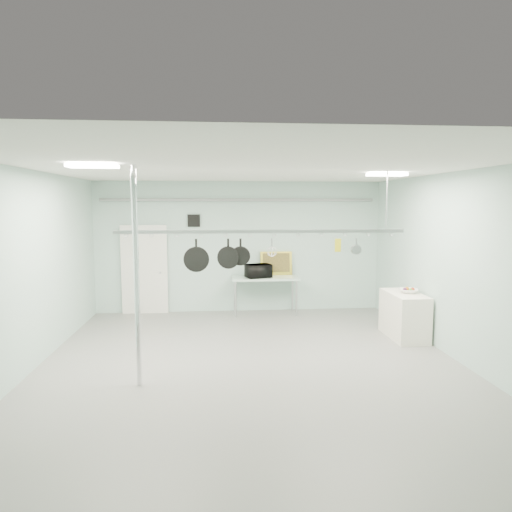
{
  "coord_description": "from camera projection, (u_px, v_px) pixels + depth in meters",
  "views": [
    {
      "loc": [
        -0.54,
        -7.18,
        2.65
      ],
      "look_at": [
        0.16,
        1.0,
        1.71
      ],
      "focal_mm": 32.0,
      "sensor_mm": 36.0,
      "label": 1
    }
  ],
  "objects": [
    {
      "name": "floor",
      "position": [
        252.0,
        367.0,
        7.45
      ],
      "size": [
        8.0,
        8.0,
        0.0
      ],
      "primitive_type": "plane",
      "color": "gray",
      "rests_on": "ground"
    },
    {
      "name": "ceiling",
      "position": [
        251.0,
        169.0,
        7.09
      ],
      "size": [
        7.0,
        8.0,
        0.02
      ],
      "primitive_type": "cube",
      "color": "silver",
      "rests_on": "back_wall"
    },
    {
      "name": "back_wall",
      "position": [
        239.0,
        247.0,
        11.22
      ],
      "size": [
        7.0,
        0.02,
        3.2
      ],
      "primitive_type": "cube",
      "color": "#A8CAC0",
      "rests_on": "floor"
    },
    {
      "name": "right_wall",
      "position": [
        461.0,
        268.0,
        7.57
      ],
      "size": [
        0.02,
        8.0,
        3.2
      ],
      "primitive_type": "cube",
      "color": "#A8CAC0",
      "rests_on": "floor"
    },
    {
      "name": "door",
      "position": [
        145.0,
        270.0,
        11.04
      ],
      "size": [
        1.1,
        0.1,
        2.2
      ],
      "primitive_type": "cube",
      "color": "silver",
      "rests_on": "floor"
    },
    {
      "name": "wall_vent",
      "position": [
        194.0,
        221.0,
        11.03
      ],
      "size": [
        0.3,
        0.04,
        0.3
      ],
      "primitive_type": "cube",
      "color": "black",
      "rests_on": "back_wall"
    },
    {
      "name": "conduit_pipe",
      "position": [
        239.0,
        200.0,
        11.0
      ],
      "size": [
        6.6,
        0.07,
        0.07
      ],
      "primitive_type": "cylinder",
      "rotation": [
        0.0,
        1.57,
        0.0
      ],
      "color": "gray",
      "rests_on": "back_wall"
    },
    {
      "name": "chrome_pole",
      "position": [
        137.0,
        278.0,
        6.53
      ],
      "size": [
        0.08,
        0.08,
        3.2
      ],
      "primitive_type": "cylinder",
      "color": "silver",
      "rests_on": "floor"
    },
    {
      "name": "prep_table",
      "position": [
        265.0,
        280.0,
        10.97
      ],
      "size": [
        1.6,
        0.7,
        0.91
      ],
      "color": "#B0CFB8",
      "rests_on": "floor"
    },
    {
      "name": "side_cabinet",
      "position": [
        404.0,
        315.0,
        9.05
      ],
      "size": [
        0.6,
        1.2,
        0.9
      ],
      "primitive_type": "cube",
      "color": "white",
      "rests_on": "floor"
    },
    {
      "name": "pot_rack",
      "position": [
        262.0,
        230.0,
        7.51
      ],
      "size": [
        4.8,
        0.06,
        1.0
      ],
      "color": "#B7B7BC",
      "rests_on": "ceiling"
    },
    {
      "name": "light_panel_left",
      "position": [
        93.0,
        166.0,
        6.12
      ],
      "size": [
        0.65,
        0.3,
        0.05
      ],
      "primitive_type": "cube",
      "color": "white",
      "rests_on": "ceiling"
    },
    {
      "name": "light_panel_right",
      "position": [
        387.0,
        174.0,
        7.89
      ],
      "size": [
        0.65,
        0.3,
        0.05
      ],
      "primitive_type": "cube",
      "color": "white",
      "rests_on": "ceiling"
    },
    {
      "name": "microwave",
      "position": [
        258.0,
        271.0,
        10.86
      ],
      "size": [
        0.67,
        0.54,
        0.32
      ],
      "primitive_type": "imported",
      "rotation": [
        0.0,
        0.0,
        3.44
      ],
      "color": "black",
      "rests_on": "prep_table"
    },
    {
      "name": "coffee_canister",
      "position": [
        266.0,
        274.0,
        10.82
      ],
      "size": [
        0.19,
        0.19,
        0.2
      ],
      "primitive_type": "cylinder",
      "rotation": [
        0.0,
        0.0,
        -0.26
      ],
      "color": "silver",
      "rests_on": "prep_table"
    },
    {
      "name": "painting_large",
      "position": [
        276.0,
        263.0,
        11.25
      ],
      "size": [
        0.78,
        0.14,
        0.58
      ],
      "primitive_type": "cube",
      "rotation": [
        -0.14,
        0.0,
        0.01
      ],
      "color": "gold",
      "rests_on": "prep_table"
    },
    {
      "name": "painting_small",
      "position": [
        286.0,
        270.0,
        11.29
      ],
      "size": [
        0.3,
        0.09,
        0.25
      ],
      "primitive_type": "cube",
      "rotation": [
        -0.17,
        0.0,
        0.01
      ],
      "color": "#302011",
      "rests_on": "prep_table"
    },
    {
      "name": "fruit_bowl",
      "position": [
        409.0,
        291.0,
        9.0
      ],
      "size": [
        0.42,
        0.42,
        0.09
      ],
      "primitive_type": "imported",
      "rotation": [
        0.0,
        0.0,
        -0.21
      ],
      "color": "white",
      "rests_on": "side_cabinet"
    },
    {
      "name": "skillet_left",
      "position": [
        196.0,
        256.0,
        7.47
      ],
      "size": [
        0.42,
        0.06,
        0.55
      ],
      "primitive_type": null,
      "rotation": [
        0.0,
        0.0,
        0.0
      ],
      "color": "black",
      "rests_on": "pot_rack"
    },
    {
      "name": "skillet_mid",
      "position": [
        228.0,
        254.0,
        7.51
      ],
      "size": [
        0.37,
        0.14,
        0.51
      ],
      "primitive_type": null,
      "rotation": [
        0.0,
        0.0,
        -0.23
      ],
      "color": "black",
      "rests_on": "pot_rack"
    },
    {
      "name": "skillet_right",
      "position": [
        241.0,
        251.0,
        7.52
      ],
      "size": [
        0.32,
        0.09,
        0.43
      ],
      "primitive_type": null,
      "rotation": [
        0.0,
        0.0,
        -0.09
      ],
      "color": "black",
      "rests_on": "pot_rack"
    },
    {
      "name": "whisk",
      "position": [
        272.0,
        247.0,
        7.56
      ],
      "size": [
        0.2,
        0.2,
        0.28
      ],
      "primitive_type": null,
      "rotation": [
        0.0,
        0.0,
        -0.24
      ],
      "color": "silver",
      "rests_on": "pot_rack"
    },
    {
      "name": "grater",
      "position": [
        338.0,
        245.0,
        7.65
      ],
      "size": [
        0.1,
        0.05,
        0.24
      ],
      "primitive_type": null,
      "rotation": [
        0.0,
        0.0,
        0.34
      ],
      "color": "orange",
      "rests_on": "pot_rack"
    },
    {
      "name": "saucepan",
      "position": [
        356.0,
        246.0,
        7.68
      ],
      "size": [
        0.18,
        0.13,
        0.28
      ],
      "primitive_type": null,
      "rotation": [
        0.0,
        0.0,
        -0.28
      ],
      "color": "#AAAAAF",
      "rests_on": "pot_rack"
    },
    {
      "name": "fruit_cluster",
      "position": [
        409.0,
        289.0,
        9.0
      ],
      "size": [
        0.24,
        0.24,
        0.09
      ],
      "primitive_type": null,
      "color": "#A4280F",
      "rests_on": "fruit_bowl"
    }
  ]
}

